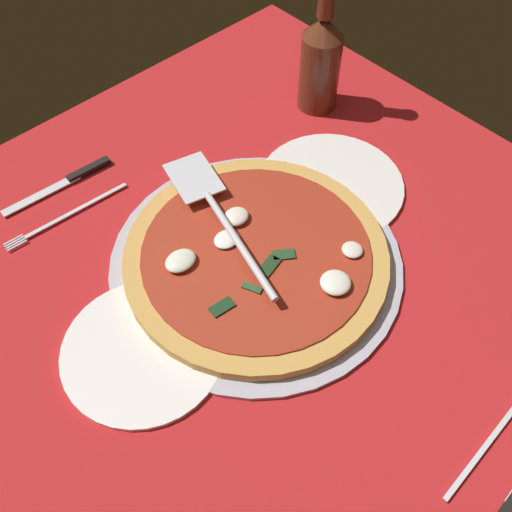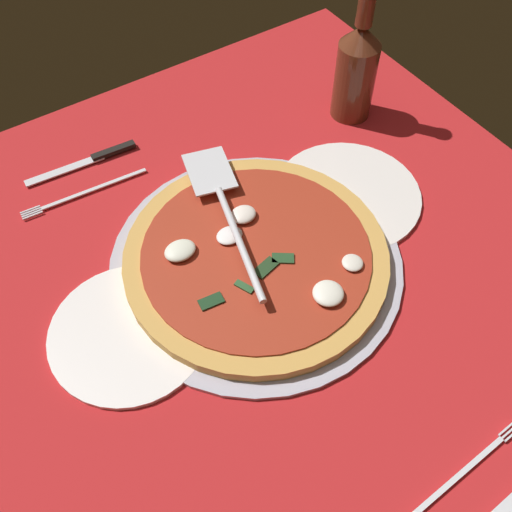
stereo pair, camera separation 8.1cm
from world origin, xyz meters
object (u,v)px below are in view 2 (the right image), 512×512
Objects in this scene: pizza_server at (224,208)px; pizza at (256,256)px; dinner_plate_right at (347,196)px; place_setting_far at (89,177)px; beer_bottle at (356,68)px; place_setting_near at (469,506)px; dinner_plate_left at (129,333)px.

pizza is at bearing -163.78° from pizza_server.
dinner_plate_right is 40.04cm from place_setting_far.
place_setting_far is at bearing 166.77° from beer_bottle.
dinner_plate_right is 0.61× the size of pizza.
place_setting_far reaches higher than dinner_plate_right.
place_setting_far is at bearing 46.59° from pizza_server.
pizza_server is at bearing 91.21° from pizza.
beer_bottle is (29.50, 57.16, 8.86)cm from place_setting_near.
pizza reaches higher than place_setting_far.
pizza is 8.27cm from pizza_server.
dinner_plate_left is 0.95× the size of place_setting_far.
pizza_server reaches higher than pizza.
pizza_server is at bearing 165.08° from dinner_plate_right.
dinner_plate_right is at bearing 8.96° from pizza.
place_setting_near reaches higher than dinner_plate_left.
place_setting_far is (-31.05, 25.28, -0.15)cm from dinner_plate_right.
beer_bottle is at bearing 170.88° from place_setting_far.
beer_bottle is at bearing 50.12° from dinner_plate_right.
dinner_plate_left is 0.57× the size of pizza.
pizza_server reaches higher than dinner_plate_left.
dinner_plate_right is 0.78× the size of pizza_server.
beer_bottle is (50.60, 18.34, 8.72)cm from dinner_plate_left.
beer_bottle is (43.61, -10.25, 8.87)cm from place_setting_far.
place_setting_near is (-16.94, -42.13, -0.15)cm from dinner_plate_right.
dinner_plate_left is 29.43cm from place_setting_far.
pizza is at bearing -149.91° from beer_bottle.
dinner_plate_left is 19.72cm from pizza.
dinner_plate_right is (38.04, 3.31, 0.00)cm from dinner_plate_left.
place_setting_near is 0.98× the size of place_setting_far.
beer_bottle is at bearing -57.03° from pizza_server.
pizza is 36.49cm from beer_bottle.
place_setting_near is at bearing -117.30° from beer_bottle.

